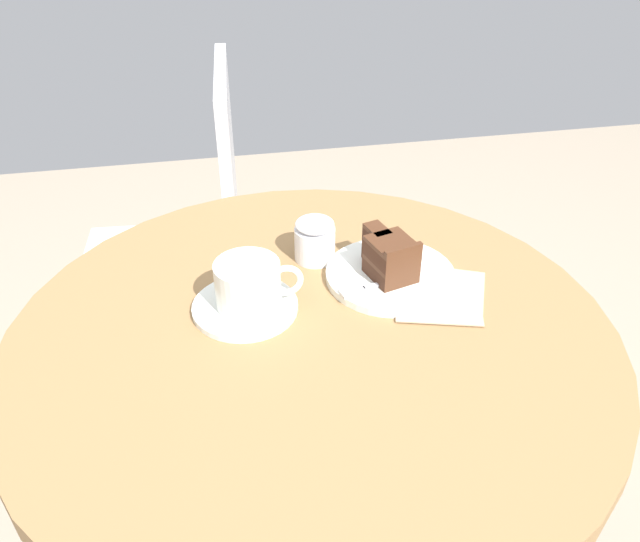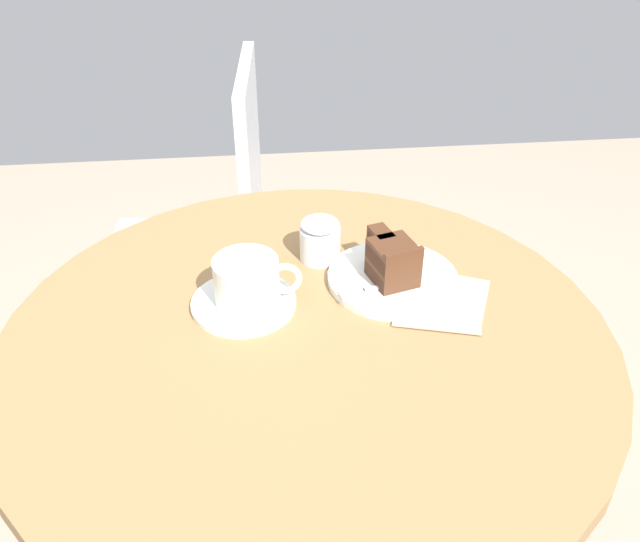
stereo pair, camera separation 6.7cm
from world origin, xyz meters
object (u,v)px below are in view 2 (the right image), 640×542
saucer (244,303)px  napkin (438,301)px  fork (377,288)px  sugar_pot (320,239)px  cafe_chair (217,227)px  teaspoon (266,315)px  cake_plate (393,279)px  cake_slice (391,260)px  coffee_cup (248,280)px

saucer → napkin: saucer is taller
saucer → napkin: size_ratio=0.85×
fork → sugar_pot: 0.13m
saucer → cafe_chair: bearing=96.7°
saucer → napkin: 0.28m
teaspoon → cake_plate: size_ratio=0.46×
cake_slice → napkin: size_ratio=0.60×
coffee_cup → teaspoon: 0.05m
teaspoon → cake_slice: 0.20m
fork → napkin: size_ratio=0.86×
coffee_cup → teaspoon: bearing=-60.0°
sugar_pot → cake_plate: bearing=-37.1°
cake_slice → fork: size_ratio=0.70×
coffee_cup → saucer: bearing=177.2°
saucer → fork: fork is taller
coffee_cup → fork: bearing=1.0°
teaspoon → cafe_chair: bearing=-145.5°
coffee_cup → sugar_pot: coffee_cup is taller
coffee_cup → cafe_chair: cafe_chair is taller
napkin → teaspoon: bearing=-175.8°
sugar_pot → fork: bearing=-57.0°
napkin → saucer: bearing=175.9°
teaspoon → napkin: size_ratio=0.51×
cake_plate → napkin: (0.06, -0.06, -0.00)m
teaspoon → fork: 0.17m
cake_slice → cake_plate: bearing=41.6°
napkin → cake_slice: bearing=140.3°
cafe_chair → cake_slice: bearing=31.0°
coffee_cup → fork: coffee_cup is taller
teaspoon → sugar_pot: (0.09, 0.15, 0.02)m
fork → napkin: 0.09m
fork → sugar_pot: bearing=-70.0°
napkin → cafe_chair: 0.74m
cafe_chair → sugar_pot: size_ratio=12.63×
cake_plate → sugar_pot: bearing=142.9°
saucer → napkin: bearing=-4.1°
saucer → coffee_cup: size_ratio=1.21×
saucer → cafe_chair: (-0.07, 0.59, -0.22)m
saucer → fork: size_ratio=0.99×
cake_slice → cafe_chair: size_ratio=0.12×
coffee_cup → cafe_chair: 0.65m
coffee_cup → sugar_pot: (0.11, 0.11, -0.01)m
coffee_cup → sugar_pot: bearing=45.0°
coffee_cup → fork: 0.19m
cake_plate → sugar_pot: 0.13m
cake_slice → cafe_chair: cafe_chair is taller
coffee_cup → sugar_pot: size_ratio=1.75×
coffee_cup → cafe_chair: (-0.08, 0.60, -0.26)m
cake_plate → sugar_pot: size_ratio=2.74×
saucer → coffee_cup: bearing=-2.8°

